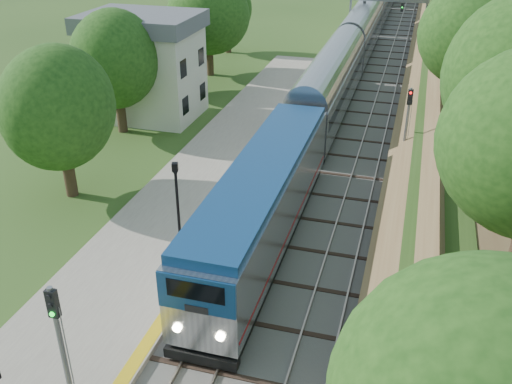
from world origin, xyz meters
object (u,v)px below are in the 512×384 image
(station_building, at_px, (145,65))
(signal_platform, at_px, (61,344))
(signal_farside, at_px, (407,123))
(signal_gantry, at_px, (387,10))
(train, at_px, (378,5))
(lamppost_far, at_px, (178,210))

(station_building, xyz_separation_m, signal_platform, (11.10, -28.62, -0.30))
(signal_platform, distance_m, signal_farside, 24.45)
(signal_gantry, distance_m, signal_farside, 31.17)
(train, height_order, signal_platform, signal_platform)
(station_building, height_order, signal_gantry, station_building)
(station_building, distance_m, signal_platform, 30.70)
(lamppost_far, bearing_deg, train, 86.44)
(signal_gantry, bearing_deg, station_building, -123.38)
(station_building, relative_size, train, 0.06)
(signal_gantry, distance_m, train, 19.12)
(station_building, distance_m, signal_farside, 21.05)
(train, bearing_deg, signal_gantry, -82.50)
(train, height_order, lamppost_far, lamppost_far)
(station_building, bearing_deg, train, 72.27)
(train, bearing_deg, lamppost_far, -93.56)
(train, xyz_separation_m, signal_platform, (-2.90, -72.39, 1.55))
(signal_gantry, xyz_separation_m, signal_farside, (3.73, -30.92, -1.24))
(signal_platform, height_order, signal_farside, signal_platform)
(lamppost_far, xyz_separation_m, signal_platform, (0.92, -10.95, 1.41))
(signal_gantry, height_order, signal_platform, signal_gantry)
(station_building, relative_size, lamppost_far, 1.92)
(signal_platform, xyz_separation_m, signal_farside, (9.10, 22.69, -0.21))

